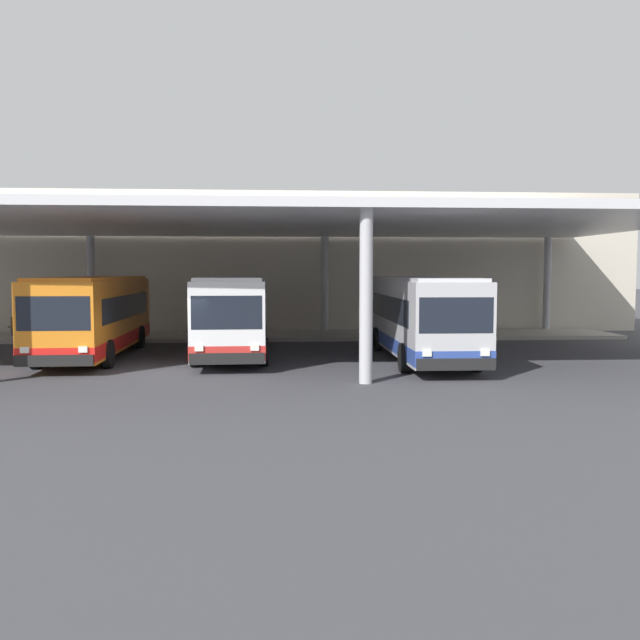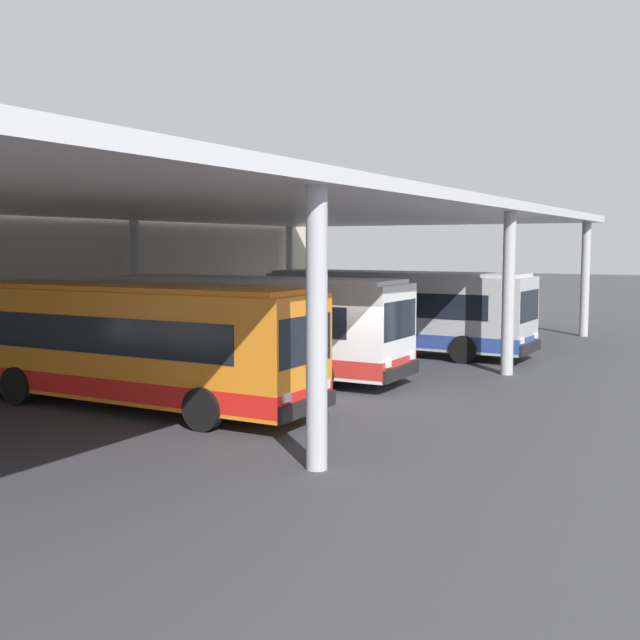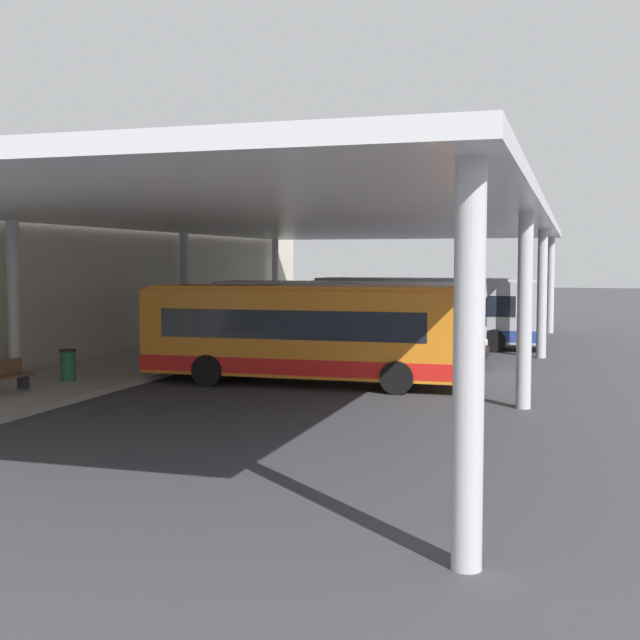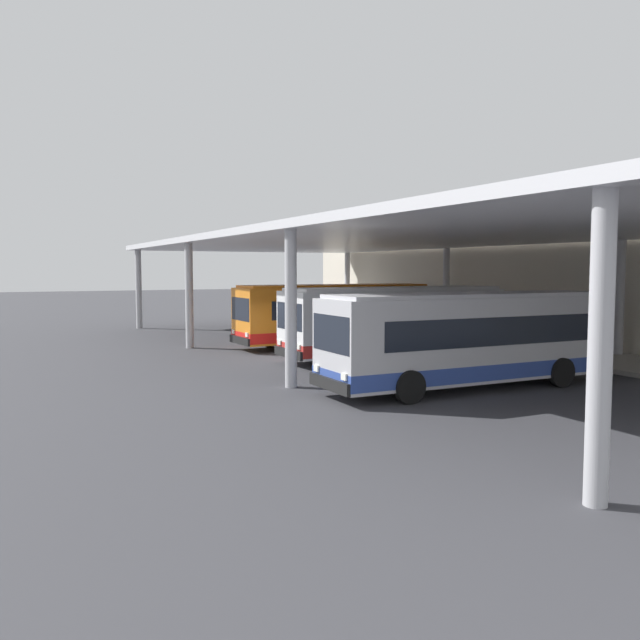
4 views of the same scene
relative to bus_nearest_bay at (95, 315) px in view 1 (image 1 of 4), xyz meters
The scene contains 9 objects.
ground_plane 6.01m from the bus_nearest_bay, 50.60° to the right, with size 200.00×200.00×0.00m, color #3D3D42.
platform_kerb 8.30m from the bus_nearest_bay, 63.26° to the left, with size 42.00×4.50×0.18m, color #A39E93.
station_building_facade 11.37m from the bus_nearest_bay, 70.79° to the left, with size 48.00×1.60×7.78m, color beige.
canopy_shelter 5.28m from the bus_nearest_bay, 15.72° to the left, with size 40.00×17.00×5.55m.
bus_nearest_bay is the anchor object (origin of this frame).
bus_second_bay 5.43m from the bus_nearest_bay, ahead, with size 2.88×10.58×3.17m.
bus_middle_bay 12.80m from the bus_nearest_bay, ahead, with size 2.81×10.56×3.17m.
bench_waiting 9.06m from the bus_nearest_bay, 125.26° to the left, with size 1.80×0.45×0.92m.
trash_bin 7.59m from the bus_nearest_bay, 109.13° to the left, with size 0.52×0.52×0.98m.
Camera 1 is at (3.39, -22.33, 3.39)m, focal length 37.37 mm.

